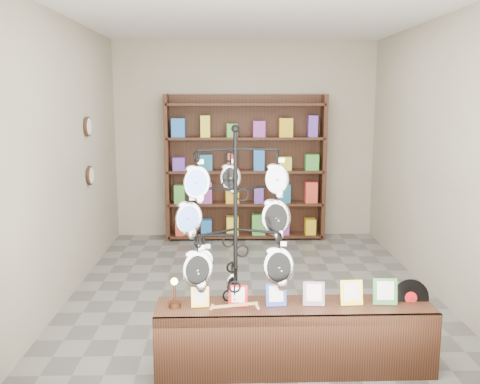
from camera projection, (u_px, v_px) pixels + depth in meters
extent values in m
plane|color=slate|center=(252.00, 289.00, 6.05)|extent=(5.00, 5.00, 0.00)
plane|color=#AA9E89|center=(245.00, 140.00, 8.26)|extent=(4.00, 0.00, 4.00)
plane|color=#AA9E89|center=(272.00, 201.00, 3.33)|extent=(4.00, 0.00, 4.00)
plane|color=#AA9E89|center=(67.00, 158.00, 5.75)|extent=(0.00, 5.00, 5.00)
plane|color=#AA9E89|center=(435.00, 157.00, 5.84)|extent=(0.00, 5.00, 5.00)
plane|color=white|center=(253.00, 14.00, 5.54)|extent=(5.00, 5.00, 0.00)
cylinder|color=black|center=(236.00, 361.00, 4.38)|extent=(0.44, 0.44, 0.03)
cylinder|color=black|center=(235.00, 251.00, 4.22)|extent=(0.04, 0.04, 1.89)
sphere|color=black|center=(235.00, 129.00, 4.05)|extent=(0.06, 0.06, 0.06)
ellipsoid|color=silver|center=(232.00, 285.00, 4.47)|extent=(0.10, 0.05, 0.20)
cube|color=tan|center=(235.00, 305.00, 4.01)|extent=(0.36, 0.09, 0.04)
cube|color=black|center=(294.00, 337.00, 4.24)|extent=(2.18, 0.47, 0.53)
cube|color=gold|center=(200.00, 297.00, 4.15)|extent=(0.14, 0.05, 0.16)
cube|color=#B60E12|center=(238.00, 296.00, 4.16)|extent=(0.15, 0.05, 0.17)
cube|color=#263FA5|center=(276.00, 295.00, 4.17)|extent=(0.16, 0.06, 0.18)
cube|color=#E54C33|center=(314.00, 294.00, 4.18)|extent=(0.17, 0.06, 0.19)
cube|color=gold|center=(351.00, 293.00, 4.19)|extent=(0.18, 0.06, 0.20)
cube|color=#337233|center=(385.00, 292.00, 4.20)|extent=(0.19, 0.06, 0.21)
cylinder|color=black|center=(411.00, 298.00, 4.27)|extent=(0.30, 0.07, 0.29)
cylinder|color=#B60E12|center=(411.00, 298.00, 4.26)|extent=(0.10, 0.03, 0.10)
cylinder|color=#4A2715|center=(175.00, 304.00, 4.16)|extent=(0.10, 0.10, 0.04)
cylinder|color=#4A2715|center=(175.00, 294.00, 4.14)|extent=(0.02, 0.02, 0.14)
sphere|color=#FFBF59|center=(174.00, 281.00, 4.12)|extent=(0.06, 0.06, 0.06)
cube|color=black|center=(245.00, 166.00, 8.27)|extent=(2.40, 0.04, 2.20)
cube|color=black|center=(168.00, 168.00, 8.08)|extent=(0.06, 0.36, 2.20)
cube|color=black|center=(323.00, 167.00, 8.14)|extent=(0.06, 0.36, 2.20)
cube|color=black|center=(245.00, 235.00, 8.29)|extent=(2.36, 0.36, 0.04)
cube|color=black|center=(245.00, 203.00, 8.20)|extent=(2.36, 0.36, 0.03)
cube|color=black|center=(245.00, 171.00, 8.12)|extent=(2.36, 0.36, 0.04)
cube|color=black|center=(245.00, 138.00, 8.03)|extent=(2.36, 0.36, 0.04)
cube|color=black|center=(246.00, 104.00, 7.95)|extent=(2.36, 0.36, 0.04)
cylinder|color=black|center=(88.00, 127.00, 6.48)|extent=(0.03, 0.24, 0.24)
cylinder|color=black|center=(90.00, 175.00, 6.59)|extent=(0.03, 0.24, 0.24)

